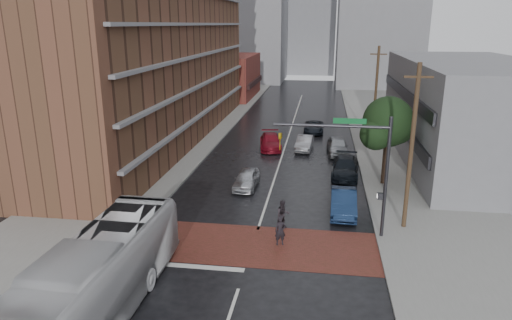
% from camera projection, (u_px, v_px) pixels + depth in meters
% --- Properties ---
extents(ground, '(160.00, 160.00, 0.00)m').
position_uv_depth(ground, '(251.00, 249.00, 25.33)').
color(ground, black).
rests_on(ground, ground).
extents(crosswalk, '(14.00, 5.00, 0.02)m').
position_uv_depth(crosswalk, '(253.00, 245.00, 25.80)').
color(crosswalk, maroon).
rests_on(crosswalk, ground).
extents(sidewalk_west, '(9.00, 90.00, 0.15)m').
position_uv_depth(sidewalk_west, '(184.00, 136.00, 50.60)').
color(sidewalk_west, gray).
rests_on(sidewalk_west, ground).
extents(sidewalk_east, '(9.00, 90.00, 0.15)m').
position_uv_depth(sidewalk_east, '(397.00, 144.00, 47.42)').
color(sidewalk_east, gray).
rests_on(sidewalk_east, ground).
extents(apartment_block, '(10.00, 44.00, 28.00)m').
position_uv_depth(apartment_block, '(151.00, 3.00, 46.01)').
color(apartment_block, brown).
rests_on(apartment_block, ground).
extents(storefront_west, '(8.00, 16.00, 7.00)m').
position_uv_depth(storefront_west, '(230.00, 76.00, 77.18)').
color(storefront_west, maroon).
rests_on(storefront_west, ground).
extents(building_east, '(11.00, 26.00, 9.00)m').
position_uv_depth(building_east, '(468.00, 112.00, 40.72)').
color(building_east, gray).
rests_on(building_east, ground).
extents(distant_tower_west, '(18.00, 16.00, 32.00)m').
position_uv_depth(distant_tower_west, '(243.00, 4.00, 96.63)').
color(distant_tower_west, gray).
rests_on(distant_tower_west, ground).
extents(distant_tower_center, '(12.00, 10.00, 24.00)m').
position_uv_depth(distant_tower_center, '(311.00, 24.00, 111.95)').
color(distant_tower_center, gray).
rests_on(distant_tower_center, ground).
extents(street_tree, '(4.20, 4.10, 6.90)m').
position_uv_depth(street_tree, '(388.00, 125.00, 34.20)').
color(street_tree, '#332319').
rests_on(street_tree, ground).
extents(signal_mast, '(6.50, 0.30, 7.20)m').
position_uv_depth(signal_mast, '(361.00, 159.00, 25.53)').
color(signal_mast, '#2D2D33').
rests_on(signal_mast, ground).
extents(utility_pole_near, '(1.60, 0.26, 10.00)m').
position_uv_depth(utility_pole_near, '(411.00, 148.00, 26.43)').
color(utility_pole_near, '#473321').
rests_on(utility_pole_near, ground).
extents(utility_pole_far, '(1.60, 0.26, 10.00)m').
position_uv_depth(utility_pole_far, '(375.00, 96.00, 45.39)').
color(utility_pole_far, '#473321').
rests_on(utility_pole_far, ground).
extents(transit_bus, '(3.21, 12.82, 3.56)m').
position_uv_depth(transit_bus, '(93.00, 282.00, 18.83)').
color(transit_bus, '#B8B8BB').
rests_on(transit_bus, ground).
extents(pedestrian_a, '(0.72, 0.58, 1.71)m').
position_uv_depth(pedestrian_a, '(280.00, 231.00, 25.62)').
color(pedestrian_a, black).
rests_on(pedestrian_a, ground).
extents(pedestrian_b, '(1.07, 0.97, 1.78)m').
position_uv_depth(pedestrian_b, '(283.00, 215.00, 27.71)').
color(pedestrian_b, '#272127').
rests_on(pedestrian_b, ground).
extents(car_travel_a, '(1.77, 4.14, 1.39)m').
position_uv_depth(car_travel_a, '(246.00, 179.00, 34.70)').
color(car_travel_a, '#B8BAC0').
rests_on(car_travel_a, ground).
extents(car_travel_b, '(1.82, 4.37, 1.41)m').
position_uv_depth(car_travel_b, '(304.00, 143.00, 45.09)').
color(car_travel_b, '#A2A4AA').
rests_on(car_travel_b, ground).
extents(car_travel_c, '(2.79, 5.35, 1.48)m').
position_uv_depth(car_travel_c, '(271.00, 141.00, 45.58)').
color(car_travel_c, maroon).
rests_on(car_travel_c, ground).
extents(suv_travel, '(2.20, 4.69, 1.30)m').
position_uv_depth(suv_travel, '(314.00, 127.00, 52.35)').
color(suv_travel, black).
rests_on(suv_travel, ground).
extents(car_parked_near, '(1.74, 4.73, 1.55)m').
position_uv_depth(car_parked_near, '(344.00, 202.00, 29.92)').
color(car_parked_near, '#142748').
rests_on(car_parked_near, ground).
extents(car_parked_mid, '(2.50, 5.35, 1.51)m').
position_uv_depth(car_parked_mid, '(345.00, 167.00, 37.33)').
color(car_parked_mid, black).
rests_on(car_parked_mid, ground).
extents(car_parked_far, '(2.16, 4.88, 1.63)m').
position_uv_depth(car_parked_far, '(338.00, 146.00, 43.62)').
color(car_parked_far, '#919598').
rests_on(car_parked_far, ground).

